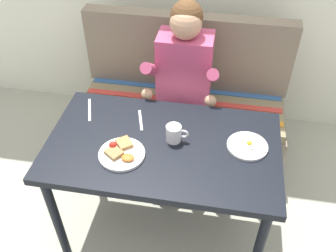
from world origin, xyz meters
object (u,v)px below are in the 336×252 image
table (163,155)px  knife (90,110)px  couch (182,111)px  plate_breakfast (121,153)px  person (183,78)px  plate_eggs (247,146)px  fork (141,120)px  coffee_mug (174,133)px

table → knife: size_ratio=6.00×
couch → plate_breakfast: 0.99m
person → plate_eggs: person is taller
plate_eggs → couch: bearing=120.8°
person → plate_breakfast: 0.73m
person → plate_breakfast: (-0.21, -0.70, 0.00)m
plate_eggs → fork: plate_eggs is taller
couch → coffee_mug: size_ratio=12.20×
knife → coffee_mug: bearing=-36.6°
coffee_mug → couch: bearing=94.1°
couch → plate_eggs: size_ratio=6.95×
table → coffee_mug: bearing=35.3°
table → couch: size_ratio=0.83×
fork → knife: (-0.31, 0.04, 0.00)m
fork → plate_eggs: bearing=-28.0°
person → plate_eggs: (0.41, -0.54, -0.00)m
knife → couch: bearing=31.6°
couch → plate_eggs: bearing=-59.2°
knife → person: bearing=20.1°
table → person: bearing=88.2°
coffee_mug → fork: bearing=149.7°
plate_eggs → knife: size_ratio=1.04×
fork → plate_breakfast: bearing=-114.9°
person → coffee_mug: person is taller
table → plate_eggs: bearing=6.6°
plate_breakfast → plate_eggs: size_ratio=1.12×
table → plate_breakfast: size_ratio=5.19×
plate_eggs → fork: size_ratio=1.22×
person → fork: bearing=-111.7°
person → plate_eggs: 0.68m
plate_eggs → person: bearing=127.1°
couch → person: size_ratio=1.19×
knife → table: bearing=-42.3°
table → couch: 0.83m
person → coffee_mug: 0.56m
fork → coffee_mug: bearing=-47.8°
plate_breakfast → fork: (0.04, 0.27, -0.01)m
person → plate_eggs: size_ratio=5.85×
person → coffee_mug: size_ratio=10.27×
person → fork: person is taller
couch → coffee_mug: 0.86m
person → fork: size_ratio=7.13×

